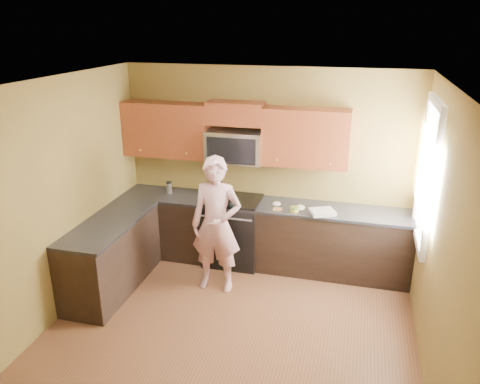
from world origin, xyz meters
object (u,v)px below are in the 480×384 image
(woman, at_px, (216,225))
(frying_pan, at_px, (229,202))
(microwave, at_px, (235,161))
(butter_tub, at_px, (294,212))
(stove, at_px, (233,230))
(travel_mug, at_px, (169,193))

(woman, height_order, frying_pan, woman)
(microwave, relative_size, butter_tub, 6.75)
(stove, xyz_separation_m, woman, (-0.01, -0.73, 0.39))
(microwave, xyz_separation_m, frying_pan, (-0.01, -0.26, -0.50))
(microwave, distance_m, travel_mug, 1.10)
(woman, bearing_deg, butter_tub, 30.64)
(woman, relative_size, butter_tub, 15.46)
(microwave, distance_m, frying_pan, 0.56)
(stove, distance_m, woman, 0.83)
(frying_pan, height_order, butter_tub, frying_pan)
(microwave, xyz_separation_m, butter_tub, (0.88, -0.30, -0.53))
(microwave, height_order, frying_pan, microwave)
(woman, bearing_deg, frying_pan, 88.77)
(stove, distance_m, butter_tub, 1.00)
(stove, height_order, butter_tub, butter_tub)
(travel_mug, bearing_deg, stove, -3.09)
(stove, distance_m, frying_pan, 0.49)
(woman, distance_m, butter_tub, 1.05)
(stove, xyz_separation_m, microwave, (0.00, 0.12, 0.97))
(woman, distance_m, travel_mug, 1.22)
(woman, xyz_separation_m, frying_pan, (-0.00, 0.59, 0.08))
(woman, bearing_deg, microwave, 88.01)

